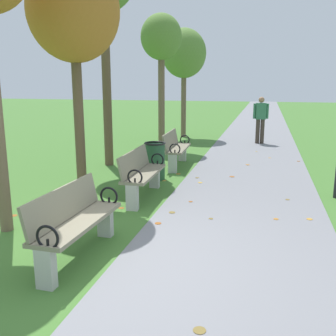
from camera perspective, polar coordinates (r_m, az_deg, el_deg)
ground_plane at (r=4.98m, az=-7.44°, el=-13.07°), size 80.00×80.00×0.00m
paved_walkway at (r=22.27m, az=13.36°, el=6.77°), size 2.77×44.00×0.02m
park_bench_1 at (r=4.91m, az=-13.57°, el=-7.60°), size 0.52×1.61×0.90m
park_bench_2 at (r=7.25m, az=-3.92°, el=-0.70°), size 0.51×1.61×0.90m
park_bench_3 at (r=9.96m, az=1.17°, el=2.98°), size 0.55×1.62×0.90m
tree_2 at (r=7.32m, az=-13.76°, el=21.36°), size 1.59×1.59×4.22m
tree_4 at (r=12.81m, az=-1.01°, el=18.32°), size 1.30×1.30×4.25m
tree_5 at (r=15.40m, az=2.38°, el=16.44°), size 1.69×1.69×4.15m
pedestrian_walking at (r=13.98m, az=13.51°, el=7.26°), size 0.53×0.27×1.62m
trash_bin at (r=8.63m, az=-1.94°, el=1.07°), size 0.48×0.48×0.84m
scattered_leaves at (r=7.78m, az=2.14°, el=-3.32°), size 5.01×9.36×0.02m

